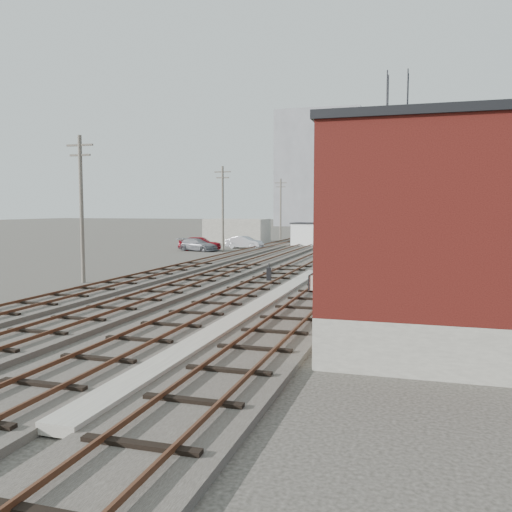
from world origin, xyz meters
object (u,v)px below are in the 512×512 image
at_px(signal_mast, 320,271).
at_px(car_silver, 245,242).
at_px(car_red, 200,243).
at_px(switch_stand, 269,275).
at_px(car_grey, 198,245).
at_px(site_trailer, 321,235).

height_order(signal_mast, car_silver, signal_mast).
height_order(car_red, car_silver, car_red).
xyz_separation_m(switch_stand, car_red, (-14.16, 23.20, 0.24)).
bearing_deg(car_red, car_silver, -50.83).
height_order(switch_stand, car_grey, car_grey).
bearing_deg(car_grey, signal_mast, -134.54).
xyz_separation_m(signal_mast, car_grey, (-19.22, 33.61, -1.49)).
distance_m(signal_mast, site_trailer, 44.43).
bearing_deg(car_red, car_grey, 170.60).
relative_size(signal_mast, switch_stand, 3.25).
bearing_deg(car_silver, car_grey, 149.43).
bearing_deg(signal_mast, switch_stand, 114.46).
bearing_deg(site_trailer, car_red, -133.21).
height_order(site_trailer, car_silver, site_trailer).
relative_size(signal_mast, car_red, 0.81).
xyz_separation_m(car_red, car_grey, (0.01, -0.74, -0.11)).
relative_size(car_red, car_grey, 0.98).
distance_m(site_trailer, car_silver, 9.47).
bearing_deg(signal_mast, car_grey, 119.77).
xyz_separation_m(signal_mast, car_silver, (-15.51, 38.63, -1.47)).
bearing_deg(switch_stand, car_red, 114.91).
distance_m(car_red, car_silver, 5.67).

